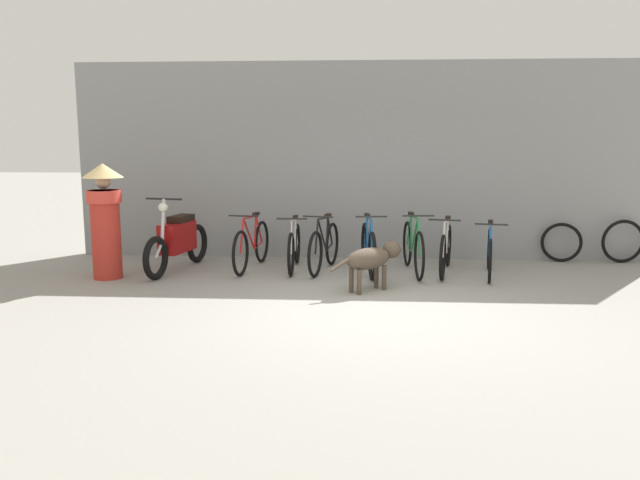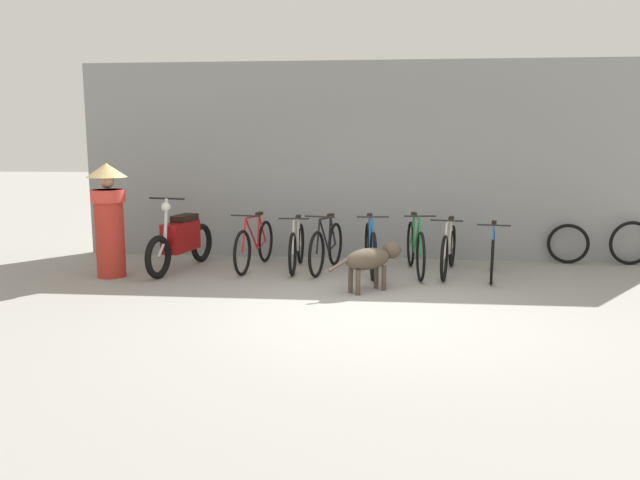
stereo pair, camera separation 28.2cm
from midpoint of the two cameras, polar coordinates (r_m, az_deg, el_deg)
ground_plane at (r=7.43m, az=5.45°, el=-6.52°), size 60.00×60.00×0.00m
shop_wall_back at (r=10.60m, az=5.62°, el=7.17°), size 9.89×0.20×3.28m
bicycle_0 at (r=9.80m, az=-5.18°, el=-0.49°), size 0.46×1.77×0.89m
bicycle_1 at (r=9.70m, az=-1.31°, el=-0.66°), size 0.46×1.62×0.85m
bicycle_2 at (r=9.57m, az=1.43°, el=-0.68°), size 0.50×1.61×0.89m
bicycle_3 at (r=9.43m, az=5.49°, el=-0.84°), size 0.46×1.67×0.92m
bicycle_4 at (r=9.52m, az=9.56°, el=-0.75°), size 0.46×1.80×0.93m
bicycle_5 at (r=9.60m, az=12.50°, el=-0.93°), size 0.52×1.73×0.87m
bicycle_6 at (r=9.56m, az=16.32°, el=-1.19°), size 0.47×1.65×0.83m
motorcycle at (r=9.85m, az=-11.81°, el=-0.01°), size 0.61×1.94×1.16m
stray_dog at (r=8.33m, az=5.78°, el=-1.69°), size 1.00×0.88×0.65m
person_in_robes at (r=9.55m, az=-17.95°, el=2.20°), size 0.82×0.82×1.67m
spare_tire_left at (r=10.96m, az=22.43°, el=-0.33°), size 0.65×0.21×0.65m
spare_tire_right at (r=11.28m, az=27.22°, el=-0.25°), size 0.72×0.11×0.71m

